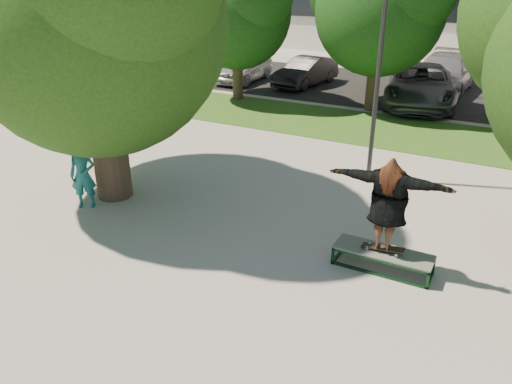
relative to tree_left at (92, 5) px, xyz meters
The scene contains 14 objects.
ground 6.26m from the tree_left, 14.31° to the right, with size 120.00×120.00×0.00m, color gray.
grass_strip 10.87m from the tree_left, 57.80° to the left, with size 30.00×4.00×0.02m, color #1F4B15.
asphalt_strip 16.13m from the tree_left, 73.93° to the left, with size 40.00×8.00×0.01m, color black.
tree_left is the anchor object (origin of this frame).
bg_tree_left 10.26m from the tree_left, 102.86° to the left, with size 5.28×4.51×5.77m.
bg_tree_mid 11.45m from the tree_left, 73.68° to the left, with size 5.76×4.92×6.24m.
lamppost 6.70m from the tree_left, 36.42° to the left, with size 0.25×0.15×6.11m.
grind_box 8.01m from the tree_left, ahead, with size 1.80×0.60×0.38m.
skater_rig 7.45m from the tree_left, ahead, with size 2.18×0.65×1.84m.
bystander 3.73m from the tree_left, 93.97° to the right, with size 0.58×0.38×1.59m, color #1A6363.
car_silver_a 14.28m from the tree_left, 105.99° to the left, with size 1.63×4.05×1.38m, color silver.
car_dark 14.25m from the tree_left, 92.95° to the left, with size 1.38×3.97×1.31m, color black.
car_grey 13.99m from the tree_left, 69.22° to the left, with size 2.63×5.71×1.59m, color #57575C.
car_silver_b 16.61m from the tree_left, 71.34° to the left, with size 2.31×5.69×1.65m, color #A3A4A8.
Camera 1 is at (4.18, -7.24, 5.16)m, focal length 35.00 mm.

